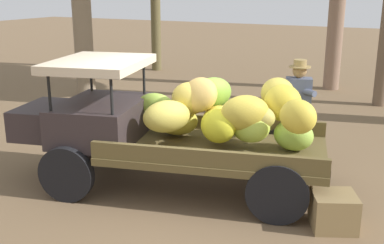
% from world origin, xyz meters
% --- Properties ---
extents(ground_plane, '(60.00, 60.00, 0.00)m').
position_xyz_m(ground_plane, '(0.00, 0.00, 0.00)').
color(ground_plane, brown).
extents(truck, '(4.65, 2.59, 1.83)m').
position_xyz_m(truck, '(0.13, -0.08, 0.93)').
color(truck, '#302728').
rests_on(truck, ground).
extents(farmer, '(0.55, 0.51, 1.73)m').
position_xyz_m(farmer, '(-1.26, -1.72, 0.99)').
color(farmer, '#826952').
rests_on(farmer, ground).
extents(wooden_crate, '(0.67, 0.66, 0.44)m').
position_xyz_m(wooden_crate, '(-2.25, 0.16, 0.22)').
color(wooden_crate, olive).
rests_on(wooden_crate, ground).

